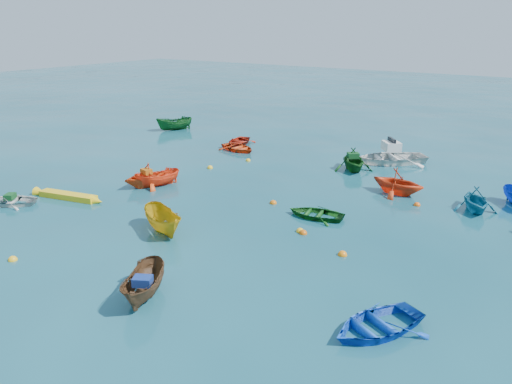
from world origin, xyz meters
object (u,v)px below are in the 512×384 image
Objects in this scene: dinghy_blue_se at (376,331)px; kayak_yellow at (68,199)px; motorboat_white at (390,163)px; dinghy_white_near at (9,204)px.

dinghy_blue_se is 0.78× the size of kayak_yellow.
dinghy_blue_se is 0.67× the size of motorboat_white.
motorboat_white is (13.81, 19.02, 0.00)m from dinghy_white_near.
motorboat_white is (11.93, 16.77, 0.00)m from kayak_yellow.
kayak_yellow is at bearing -161.16° from dinghy_blue_se.
kayak_yellow is 0.86× the size of motorboat_white.
dinghy_white_near is 0.57× the size of motorboat_white.
motorboat_white is (-6.38, 19.11, 0.00)m from dinghy_blue_se.
kayak_yellow is at bearing 108.37° from dinghy_white_near.
dinghy_white_near is at bearing 127.60° from kayak_yellow.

